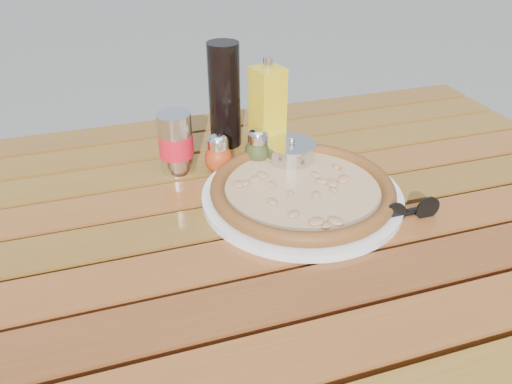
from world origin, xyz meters
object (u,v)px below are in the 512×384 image
object	(u,v)px
table	(259,247)
soda_can	(176,143)
olive_oil_cruet	(268,114)
parmesan_tin	(291,156)
oregano_shaker	(258,149)
dark_bottle	(225,96)
pepper_shaker	(218,155)
sunglasses	(410,212)
pizza	(302,188)
plate	(302,196)

from	to	relation	value
table	soda_can	world-z (taller)	soda_can
olive_oil_cruet	parmesan_tin	world-z (taller)	olive_oil_cruet
parmesan_tin	oregano_shaker	bearing A→B (deg)	147.88
soda_can	olive_oil_cruet	bearing A→B (deg)	-0.47
table	dark_bottle	size ratio (longest dim) A/B	6.36
oregano_shaker	parmesan_tin	bearing A→B (deg)	-32.12
pepper_shaker	sunglasses	bearing A→B (deg)	-43.57
olive_oil_cruet	oregano_shaker	bearing A→B (deg)	-133.30
table	oregano_shaker	world-z (taller)	oregano_shaker
table	olive_oil_cruet	world-z (taller)	olive_oil_cruet
pizza	sunglasses	bearing A→B (deg)	-37.32
pizza	dark_bottle	size ratio (longest dim) A/B	1.74
pizza	table	bearing A→B (deg)	-168.33
oregano_shaker	parmesan_tin	size ratio (longest dim) A/B	0.66
table	soda_can	bearing A→B (deg)	119.15
plate	dark_bottle	world-z (taller)	dark_bottle
dark_bottle	soda_can	size ratio (longest dim) A/B	1.83
dark_bottle	sunglasses	size ratio (longest dim) A/B	2.00
parmesan_tin	plate	bearing A→B (deg)	-100.23
olive_oil_cruet	pepper_shaker	bearing A→B (deg)	-163.68
olive_oil_cruet	sunglasses	world-z (taller)	olive_oil_cruet
table	pizza	world-z (taller)	pizza
dark_bottle	soda_can	distance (m)	0.16
parmesan_tin	table	bearing A→B (deg)	-130.33
soda_can	dark_bottle	bearing A→B (deg)	35.08
dark_bottle	table	bearing A→B (deg)	-92.75
pepper_shaker	oregano_shaker	bearing A→B (deg)	0.52
soda_can	sunglasses	size ratio (longest dim) A/B	1.09
table	soda_can	size ratio (longest dim) A/B	11.67
plate	olive_oil_cruet	size ratio (longest dim) A/B	1.71
table	sunglasses	world-z (taller)	sunglasses
table	dark_bottle	bearing A→B (deg)	87.25
pizza	parmesan_tin	distance (m)	0.11
pizza	plate	bearing A→B (deg)	-165.96
pizza	dark_bottle	bearing A→B (deg)	105.64
plate	pizza	size ratio (longest dim) A/B	0.94
oregano_shaker	sunglasses	xyz separation A→B (m)	(0.19, -0.26, -0.02)
soda_can	plate	bearing A→B (deg)	-42.11
oregano_shaker	table	bearing A→B (deg)	-106.93
oregano_shaker	dark_bottle	size ratio (longest dim) A/B	0.37
oregano_shaker	olive_oil_cruet	world-z (taller)	olive_oil_cruet
plate	sunglasses	world-z (taller)	sunglasses
plate	pizza	distance (m)	0.02
oregano_shaker	soda_can	xyz separation A→B (m)	(-0.16, 0.03, 0.02)
dark_bottle	sunglasses	bearing A→B (deg)	-59.27
pepper_shaker	sunglasses	xyz separation A→B (m)	(0.27, -0.26, -0.02)
table	soda_can	distance (m)	0.26
pepper_shaker	dark_bottle	bearing A→B (deg)	68.95
plate	pepper_shaker	bearing A→B (deg)	130.04
plate	oregano_shaker	bearing A→B (deg)	104.82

